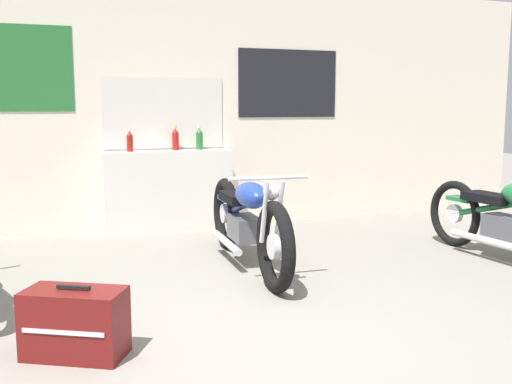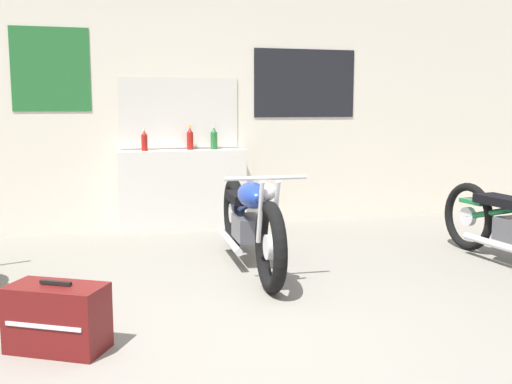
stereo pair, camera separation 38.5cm
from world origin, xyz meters
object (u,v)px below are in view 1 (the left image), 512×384
bottle_left_center (175,139)px  motorcycle_blue (247,220)px  bottle_leftmost (130,142)px  hard_case_darkred (75,323)px  bottle_center (199,139)px

bottle_left_center → motorcycle_blue: bearing=-83.3°
bottle_leftmost → hard_case_darkred: size_ratio=0.40×
bottle_leftmost → bottle_left_center: bearing=7.0°
bottle_left_center → bottle_center: bottle_left_center is taller
bottle_leftmost → motorcycle_blue: bottle_leftmost is taller
bottle_left_center → hard_case_darkred: size_ratio=0.44×
bottle_left_center → motorcycle_blue: bottle_left_center is taller
bottle_left_center → hard_case_darkred: bearing=-111.4°
bottle_left_center → bottle_center: (0.27, -0.02, -0.00)m
bottle_left_center → hard_case_darkred: bottle_left_center is taller
bottle_center → hard_case_darkred: 3.74m
bottle_leftmost → bottle_center: size_ratio=0.92×
bottle_left_center → motorcycle_blue: 1.96m
bottle_leftmost → bottle_left_center: size_ratio=0.91×
bottle_center → hard_case_darkred: bottle_center is taller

